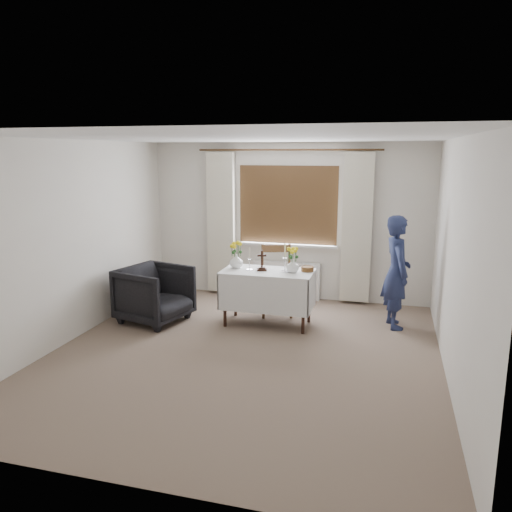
{
  "coord_description": "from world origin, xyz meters",
  "views": [
    {
      "loc": [
        1.59,
        -5.31,
        2.35
      ],
      "look_at": [
        -0.1,
        0.9,
        1.0
      ],
      "focal_mm": 35.0,
      "sensor_mm": 36.0,
      "label": 1
    }
  ],
  "objects_px": {
    "wooden_chair": "(277,281)",
    "flower_vase_left": "(236,261)",
    "flower_vase_right": "(293,266)",
    "armchair": "(155,294)",
    "altar_table": "(268,298)",
    "person": "(396,272)",
    "wooden_cross": "(262,261)"
  },
  "relations": [
    {
      "from": "armchair",
      "to": "flower_vase_left",
      "type": "height_order",
      "value": "flower_vase_left"
    },
    {
      "from": "armchair",
      "to": "wooden_cross",
      "type": "height_order",
      "value": "wooden_cross"
    },
    {
      "from": "armchair",
      "to": "flower_vase_left",
      "type": "distance_m",
      "value": 1.24
    },
    {
      "from": "armchair",
      "to": "person",
      "type": "bearing_deg",
      "value": -63.83
    },
    {
      "from": "wooden_cross",
      "to": "flower_vase_left",
      "type": "height_order",
      "value": "wooden_cross"
    },
    {
      "from": "wooden_chair",
      "to": "altar_table",
      "type": "bearing_deg",
      "value": -108.98
    },
    {
      "from": "person",
      "to": "flower_vase_right",
      "type": "relative_size",
      "value": 8.36
    },
    {
      "from": "armchair",
      "to": "flower_vase_left",
      "type": "xyz_separation_m",
      "value": [
        1.09,
        0.35,
        0.47
      ]
    },
    {
      "from": "wooden_chair",
      "to": "armchair",
      "type": "bearing_deg",
      "value": -170.85
    },
    {
      "from": "flower_vase_left",
      "to": "flower_vase_right",
      "type": "height_order",
      "value": "flower_vase_left"
    },
    {
      "from": "wooden_chair",
      "to": "armchair",
      "type": "height_order",
      "value": "wooden_chair"
    },
    {
      "from": "altar_table",
      "to": "flower_vase_right",
      "type": "xyz_separation_m",
      "value": [
        0.34,
        0.0,
        0.47
      ]
    },
    {
      "from": "wooden_cross",
      "to": "flower_vase_left",
      "type": "relative_size",
      "value": 1.42
    },
    {
      "from": "flower_vase_left",
      "to": "flower_vase_right",
      "type": "relative_size",
      "value": 1.08
    },
    {
      "from": "wooden_cross",
      "to": "flower_vase_right",
      "type": "distance_m",
      "value": 0.43
    },
    {
      "from": "flower_vase_left",
      "to": "wooden_cross",
      "type": "bearing_deg",
      "value": -9.47
    },
    {
      "from": "wooden_chair",
      "to": "wooden_cross",
      "type": "relative_size",
      "value": 3.59
    },
    {
      "from": "wooden_cross",
      "to": "wooden_chair",
      "type": "bearing_deg",
      "value": 60.92
    },
    {
      "from": "wooden_cross",
      "to": "flower_vase_right",
      "type": "xyz_separation_m",
      "value": [
        0.42,
        0.01,
        -0.05
      ]
    },
    {
      "from": "altar_table",
      "to": "wooden_chair",
      "type": "height_order",
      "value": "wooden_chair"
    },
    {
      "from": "altar_table",
      "to": "wooden_chair",
      "type": "bearing_deg",
      "value": 87.84
    },
    {
      "from": "altar_table",
      "to": "flower_vase_left",
      "type": "height_order",
      "value": "flower_vase_left"
    },
    {
      "from": "flower_vase_right",
      "to": "flower_vase_left",
      "type": "bearing_deg",
      "value": 176.13
    },
    {
      "from": "altar_table",
      "to": "flower_vase_left",
      "type": "relative_size",
      "value": 6.25
    },
    {
      "from": "person",
      "to": "wooden_cross",
      "type": "relative_size",
      "value": 5.44
    },
    {
      "from": "flower_vase_right",
      "to": "armchair",
      "type": "bearing_deg",
      "value": -171.3
    },
    {
      "from": "person",
      "to": "flower_vase_left",
      "type": "xyz_separation_m",
      "value": [
        -2.16,
        -0.31,
        0.09
      ]
    },
    {
      "from": "armchair",
      "to": "flower_vase_left",
      "type": "bearing_deg",
      "value": -57.75
    },
    {
      "from": "wooden_chair",
      "to": "flower_vase_right",
      "type": "distance_m",
      "value": 0.67
    },
    {
      "from": "wooden_chair",
      "to": "armchair",
      "type": "distance_m",
      "value": 1.76
    },
    {
      "from": "wooden_chair",
      "to": "flower_vase_left",
      "type": "height_order",
      "value": "wooden_chair"
    },
    {
      "from": "altar_table",
      "to": "wooden_cross",
      "type": "relative_size",
      "value": 4.4
    }
  ]
}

